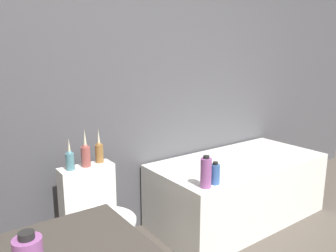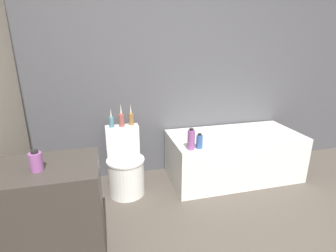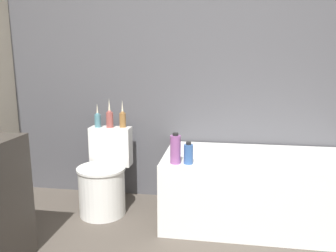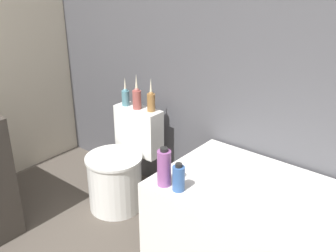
{
  "view_description": "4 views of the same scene",
  "coord_description": "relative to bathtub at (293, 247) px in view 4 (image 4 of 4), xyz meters",
  "views": [
    {
      "loc": [
        -1.39,
        -0.06,
        1.45
      ],
      "look_at": [
        -0.11,
        1.71,
        0.97
      ],
      "focal_mm": 35.0,
      "sensor_mm": 36.0,
      "label": 1
    },
    {
      "loc": [
        -0.79,
        -0.85,
        1.64
      ],
      "look_at": [
        -0.13,
        1.71,
        0.76
      ],
      "focal_mm": 28.0,
      "sensor_mm": 36.0,
      "label": 2
    },
    {
      "loc": [
        0.36,
        -0.77,
        1.29
      ],
      "look_at": [
        -0.02,
        1.67,
        0.8
      ],
      "focal_mm": 35.0,
      "sensor_mm": 36.0,
      "label": 3
    },
    {
      "loc": [
        1.26,
        0.07,
        1.72
      ],
      "look_at": [
        -0.07,
        1.7,
        0.81
      ],
      "focal_mm": 42.0,
      "sensor_mm": 36.0,
      "label": 4
    }
  ],
  "objects": [
    {
      "name": "wall_back_tiled",
      "position": [
        -0.72,
        0.42,
        1.02
      ],
      "size": [
        6.4,
        0.06,
        2.6
      ],
      "color": "#4C4C51",
      "rests_on": "ground_plane"
    },
    {
      "name": "shampoo_bottle_tall",
      "position": [
        -0.66,
        -0.29,
        0.38
      ],
      "size": [
        0.08,
        0.08,
        0.23
      ],
      "color": "#8C4C8C",
      "rests_on": "bathtub"
    },
    {
      "name": "vase_gold",
      "position": [
        -1.43,
        0.19,
        0.5
      ],
      "size": [
        0.06,
        0.06,
        0.21
      ],
      "color": "teal",
      "rests_on": "toilet"
    },
    {
      "name": "bathtub",
      "position": [
        0.0,
        0.0,
        0.0
      ],
      "size": [
        1.56,
        0.75,
        0.56
      ],
      "color": "white",
      "rests_on": "ground"
    },
    {
      "name": "vase_bronze",
      "position": [
        -1.21,
        0.23,
        0.5
      ],
      "size": [
        0.06,
        0.06,
        0.24
      ],
      "color": "olive",
      "rests_on": "toilet"
    },
    {
      "name": "toilet",
      "position": [
        -1.32,
        0.0,
        0.0
      ],
      "size": [
        0.41,
        0.54,
        0.7
      ],
      "color": "white",
      "rests_on": "ground"
    },
    {
      "name": "shampoo_bottle_short",
      "position": [
        -0.57,
        -0.28,
        0.35
      ],
      "size": [
        0.07,
        0.07,
        0.16
      ],
      "color": "#335999",
      "rests_on": "bathtub"
    },
    {
      "name": "vase_silver",
      "position": [
        -1.32,
        0.2,
        0.51
      ],
      "size": [
        0.06,
        0.06,
        0.26
      ],
      "color": "#994C47",
      "rests_on": "toilet"
    }
  ]
}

